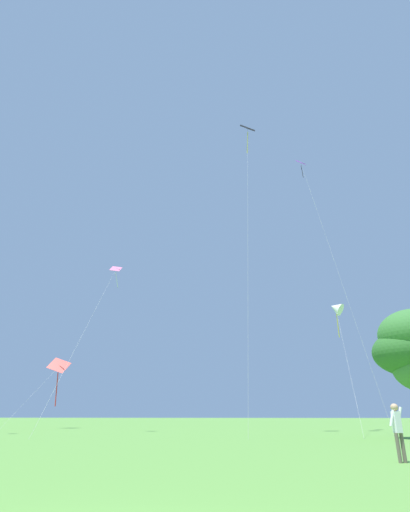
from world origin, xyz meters
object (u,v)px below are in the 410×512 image
at_px(kite_white_distant, 336,308).
at_px(kite_red_high, 58,375).
at_px(kite_purple_streamer, 306,178).
at_px(kite_black_large, 248,140).
at_px(kite_pink_low, 112,278).
at_px(person_far_back, 397,427).

bearing_deg(kite_white_distant, kite_red_high, 168.82).
bearing_deg(kite_purple_streamer, kite_black_large, -144.64).
height_order(kite_white_distant, kite_black_large, kite_black_large).
height_order(kite_purple_streamer, kite_pink_low, kite_purple_streamer).
bearing_deg(kite_black_large, kite_white_distant, 37.64).
bearing_deg(kite_black_large, person_far_back, -78.09).
bearing_deg(kite_pink_low, person_far_back, -49.72).
distance_m(kite_white_distant, kite_black_large, 19.12).
distance_m(kite_white_distant, person_far_back, 27.88).
relative_size(kite_purple_streamer, kite_black_large, 0.94).
xyz_separation_m(kite_white_distant, kite_red_high, (-31.01, 6.13, -5.61)).
xyz_separation_m(kite_purple_streamer, kite_pink_low, (-19.57, -3.12, -11.69)).
height_order(kite_red_high, person_far_back, kite_red_high).
xyz_separation_m(kite_white_distant, person_far_back, (-4.01, -25.61, -10.26)).
bearing_deg(kite_pink_low, kite_white_distant, 13.04).
xyz_separation_m(kite_purple_streamer, kite_black_large, (-6.18, -4.38, 2.19)).
height_order(kite_black_large, person_far_back, kite_black_large).
bearing_deg(kite_red_high, kite_black_large, -28.38).
relative_size(kite_pink_low, kite_black_large, 0.51).
distance_m(kite_purple_streamer, kite_black_large, 7.88).
height_order(kite_white_distant, kite_red_high, kite_white_distant).
bearing_deg(kite_red_high, kite_purple_streamer, -15.36).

